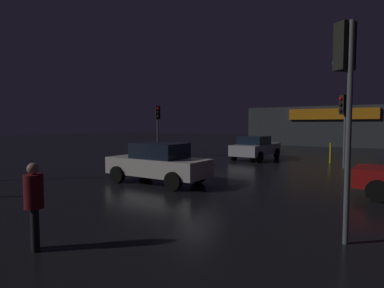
% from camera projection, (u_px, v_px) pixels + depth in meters
% --- Properties ---
extents(ground_plane, '(120.00, 120.00, 0.00)m').
position_uv_depth(ground_plane, '(190.00, 175.00, 14.29)').
color(ground_plane, black).
extents(store_building, '(18.24, 7.15, 4.31)m').
position_uv_depth(store_building, '(335.00, 126.00, 35.27)').
color(store_building, '#33383D').
rests_on(store_building, ground).
extents(traffic_signal_opposite, '(0.43, 0.41, 4.27)m').
position_uv_depth(traffic_signal_opposite, '(345.00, 74.00, 5.97)').
color(traffic_signal_opposite, '#595B60').
rests_on(traffic_signal_opposite, ground).
extents(traffic_signal_cross_left, '(0.42, 0.42, 3.70)m').
position_uv_depth(traffic_signal_cross_left, '(158.00, 119.00, 22.65)').
color(traffic_signal_cross_left, '#595B60').
rests_on(traffic_signal_cross_left, ground).
extents(traffic_signal_cross_right, '(0.42, 0.42, 3.89)m').
position_uv_depth(traffic_signal_cross_right, '(344.00, 116.00, 16.38)').
color(traffic_signal_cross_right, '#595B60').
rests_on(traffic_signal_cross_right, ground).
extents(car_far, '(2.26, 4.68, 1.57)m').
position_uv_depth(car_far, '(256.00, 147.00, 20.81)').
color(car_far, '#B7B7BF').
rests_on(car_far, ground).
extents(car_crossing, '(4.23, 2.00, 1.60)m').
position_uv_depth(car_crossing, '(158.00, 163.00, 12.31)').
color(car_crossing, silver).
rests_on(car_crossing, ground).
extents(pedestrian, '(0.46, 0.46, 1.63)m').
position_uv_depth(pedestrian, '(34.00, 200.00, 5.68)').
color(pedestrian, black).
rests_on(pedestrian, ground).
extents(bollard_kerb_a, '(0.14, 0.14, 1.24)m').
position_uv_depth(bollard_kerb_a, '(331.00, 153.00, 18.61)').
color(bollard_kerb_a, gold).
rests_on(bollard_kerb_a, ground).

